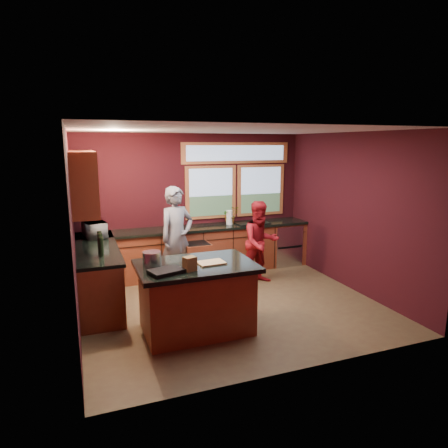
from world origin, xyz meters
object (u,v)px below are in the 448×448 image
cutting_board (211,263)px  person_red (260,243)px  island (196,297)px  stock_pot (152,258)px  person_grey (177,238)px

cutting_board → person_red: bearing=45.9°
island → stock_pot: 0.80m
island → cutting_board: size_ratio=4.43×
person_red → cutting_board: bearing=-137.3°
person_red → cutting_board: 2.08m
island → person_grey: 1.80m
island → person_grey: size_ratio=0.86×
island → stock_pot: stock_pot is taller
person_grey → person_red: person_grey is taller
stock_pot → cutting_board: bearing=-14.9°
person_red → stock_pot: person_red is taller
person_grey → cutting_board: 1.79m
island → person_red: 2.19m
island → stock_pot: bearing=164.7°
person_red → cutting_board: (-1.44, -1.48, 0.20)m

